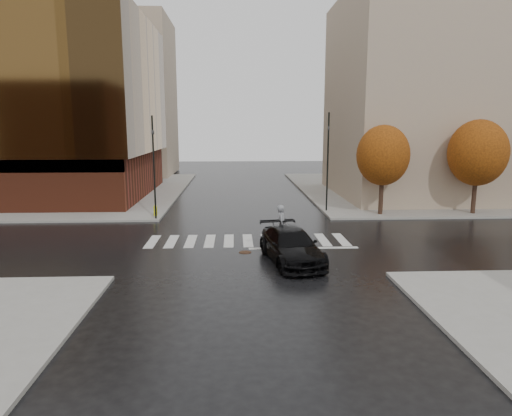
{
  "coord_description": "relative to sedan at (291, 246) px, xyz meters",
  "views": [
    {
      "loc": [
        -0.71,
        -25.23,
        6.61
      ],
      "look_at": [
        0.46,
        0.08,
        2.0
      ],
      "focal_mm": 32.0,
      "sensor_mm": 36.0,
      "label": 1
    }
  ],
  "objects": [
    {
      "name": "ground",
      "position": [
        -2.01,
        3.74,
        -0.81
      ],
      "size": [
        120.0,
        120.0,
        0.0
      ],
      "primitive_type": "plane",
      "color": "black",
      "rests_on": "ground"
    },
    {
      "name": "sidewalk_nw",
      "position": [
        -23.01,
        24.74,
        -0.73
      ],
      "size": [
        30.0,
        30.0,
        0.15
      ],
      "primitive_type": "cube",
      "color": "gray",
      "rests_on": "ground"
    },
    {
      "name": "sidewalk_ne",
      "position": [
        18.99,
        24.74,
        -0.73
      ],
      "size": [
        30.0,
        30.0,
        0.15
      ],
      "primitive_type": "cube",
      "color": "gray",
      "rests_on": "ground"
    },
    {
      "name": "crosswalk",
      "position": [
        -2.01,
        4.24,
        -0.8
      ],
      "size": [
        12.0,
        3.0,
        0.01
      ],
      "primitive_type": "cube",
      "color": "silver",
      "rests_on": "ground"
    },
    {
      "name": "building_ne_tan",
      "position": [
        14.99,
        20.74,
        8.34
      ],
      "size": [
        16.0,
        16.0,
        18.0
      ],
      "primitive_type": "cube",
      "color": "tan",
      "rests_on": "sidewalk_ne"
    },
    {
      "name": "building_nw_far",
      "position": [
        -18.01,
        40.74,
        9.34
      ],
      "size": [
        14.0,
        12.0,
        20.0
      ],
      "primitive_type": "cube",
      "color": "tan",
      "rests_on": "sidewalk_nw"
    },
    {
      "name": "tree_ne_a",
      "position": [
        7.99,
        11.14,
        3.65
      ],
      "size": [
        3.8,
        3.8,
        6.5
      ],
      "color": "#302115",
      "rests_on": "sidewalk_ne"
    },
    {
      "name": "tree_ne_b",
      "position": [
        14.99,
        11.14,
        3.81
      ],
      "size": [
        4.2,
        4.2,
        6.89
      ],
      "color": "#302115",
      "rests_on": "sidewalk_ne"
    },
    {
      "name": "sedan",
      "position": [
        0.0,
        0.0,
        0.0
      ],
      "size": [
        3.19,
        5.88,
        1.62
      ],
      "primitive_type": "imported",
      "rotation": [
        0.0,
        0.0,
        0.17
      ],
      "color": "black",
      "rests_on": "ground"
    },
    {
      "name": "cyclist",
      "position": [
        -0.13,
        2.74,
        -0.01
      ],
      "size": [
        2.14,
        1.02,
        2.34
      ],
      "rotation": [
        0.0,
        0.0,
        1.42
      ],
      "color": "maroon",
      "rests_on": "ground"
    },
    {
      "name": "traffic_light_nw",
      "position": [
        -8.31,
        10.22,
        3.37
      ],
      "size": [
        0.22,
        0.2,
        7.12
      ],
      "rotation": [
        0.0,
        0.0,
        -1.92
      ],
      "color": "black",
      "rests_on": "sidewalk_nw"
    },
    {
      "name": "traffic_light_ne",
      "position": [
        4.29,
        12.74,
        3.57
      ],
      "size": [
        0.19,
        0.21,
        7.4
      ],
      "rotation": [
        0.0,
        0.0,
        2.92
      ],
      "color": "black",
      "rests_on": "sidewalk_ne"
    },
    {
      "name": "fire_hydrant",
      "position": [
        -8.51,
        11.22,
        -0.23
      ],
      "size": [
        0.27,
        0.27,
        0.77
      ],
      "color": "#C8CF0C",
      "rests_on": "sidewalk_nw"
    },
    {
      "name": "manhole",
      "position": [
        -2.22,
        1.74,
        -0.8
      ],
      "size": [
        0.77,
        0.77,
        0.01
      ],
      "primitive_type": "cylinder",
      "rotation": [
        0.0,
        0.0,
        -0.18
      ],
      "color": "#412717",
      "rests_on": "ground"
    }
  ]
}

